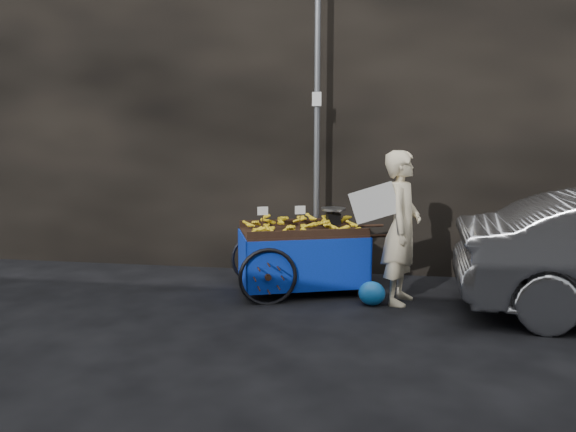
# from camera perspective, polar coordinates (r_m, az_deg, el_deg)

# --- Properties ---
(ground) EXTENTS (80.00, 80.00, 0.00)m
(ground) POSITION_cam_1_polar(r_m,az_deg,el_deg) (6.57, -1.10, -8.93)
(ground) COLOR black
(ground) RESTS_ON ground
(building_wall) EXTENTS (13.50, 2.00, 5.00)m
(building_wall) POSITION_cam_1_polar(r_m,az_deg,el_deg) (8.82, 4.56, 11.91)
(building_wall) COLOR black
(building_wall) RESTS_ON ground
(street_pole) EXTENTS (0.12, 0.10, 4.00)m
(street_pole) POSITION_cam_1_polar(r_m,az_deg,el_deg) (7.52, 2.96, 8.77)
(street_pole) COLOR slate
(street_pole) RESTS_ON ground
(banana_cart) EXTENTS (2.22, 1.54, 1.11)m
(banana_cart) POSITION_cam_1_polar(r_m,az_deg,el_deg) (6.96, 1.05, -2.14)
(banana_cart) COLOR black
(banana_cart) RESTS_ON ground
(vendor) EXTENTS (0.89, 0.73, 1.77)m
(vendor) POSITION_cam_1_polar(r_m,az_deg,el_deg) (6.57, 11.46, -1.17)
(vendor) COLOR beige
(vendor) RESTS_ON ground
(plastic_bag) EXTENTS (0.31, 0.25, 0.28)m
(plastic_bag) POSITION_cam_1_polar(r_m,az_deg,el_deg) (6.56, 8.52, -7.79)
(plastic_bag) COLOR blue
(plastic_bag) RESTS_ON ground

